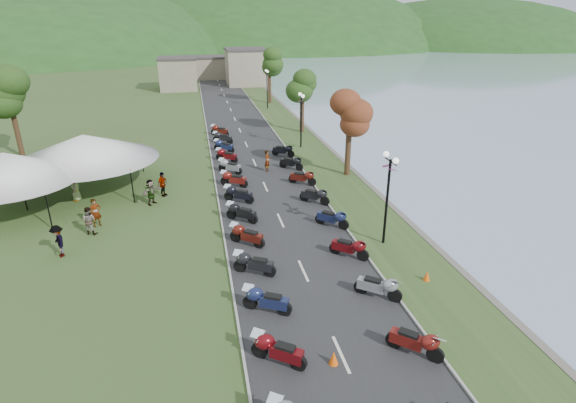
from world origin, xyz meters
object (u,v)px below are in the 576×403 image
pedestrian_b (91,234)px  pedestrian_c (61,256)px  pedestrian_a (98,226)px  vendor_tent_main (87,162)px

pedestrian_b → pedestrian_c: 2.67m
pedestrian_a → pedestrian_c: 3.67m
vendor_tent_main → pedestrian_c: (0.37, -10.16, -2.00)m
pedestrian_b → pedestrian_a: bearing=-79.9°
pedestrian_a → pedestrian_b: size_ratio=1.05×
pedestrian_c → vendor_tent_main: bearing=156.3°
pedestrian_a → pedestrian_c: bearing=-138.7°
vendor_tent_main → pedestrian_c: 10.37m
pedestrian_b → pedestrian_c: size_ratio=0.95×
pedestrian_b → pedestrian_c: bearing=89.1°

